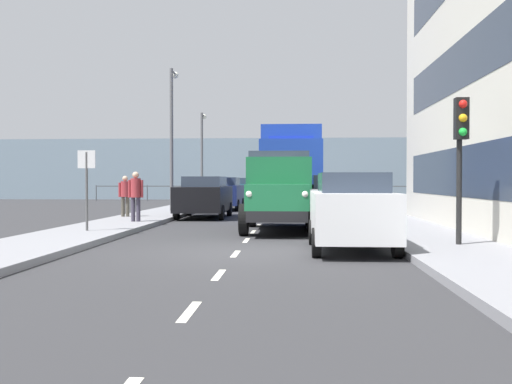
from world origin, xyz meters
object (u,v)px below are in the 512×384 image
object	(u,v)px
car_silver_kerbside_1	(334,201)
lamp_post_promenade	(172,127)
pedestrian_by_lamp	(125,193)
lamp_post_far	(202,148)
car_black_oppositeside_0	(204,196)
street_sign	(87,176)
truck_vintage_green	(279,193)
lorry_cargo_blue	(291,169)
traffic_light_near	(461,138)
pedestrian_in_dark_coat	(136,192)
car_navy_oppositeside_1	(223,193)
car_white_kerbside_near	(351,211)
car_teal_oppositeside_2	(235,191)

from	to	relation	value
car_silver_kerbside_1	lamp_post_promenade	bearing A→B (deg)	-49.93
pedestrian_by_lamp	lamp_post_far	world-z (taller)	lamp_post_far
car_black_oppositeside_0	street_sign	world-z (taller)	street_sign
truck_vintage_green	lorry_cargo_blue	world-z (taller)	lorry_cargo_blue
street_sign	traffic_light_near	bearing A→B (deg)	162.30
car_silver_kerbside_1	street_sign	size ratio (longest dim) A/B	1.71
truck_vintage_green	pedestrian_by_lamp	size ratio (longest dim) A/B	3.56
pedestrian_in_dark_coat	traffic_light_near	bearing A→B (deg)	143.54
pedestrian_in_dark_coat	pedestrian_by_lamp	distance (m)	2.89
pedestrian_by_lamp	lamp_post_promenade	world-z (taller)	lamp_post_promenade
car_navy_oppositeside_1	lamp_post_promenade	world-z (taller)	lamp_post_promenade
lamp_post_far	car_navy_oppositeside_1	bearing A→B (deg)	108.88
lorry_cargo_blue	lamp_post_promenade	distance (m)	6.04
car_white_kerbside_near	truck_vintage_green	bearing A→B (deg)	-69.97
street_sign	pedestrian_in_dark_coat	bearing A→B (deg)	-95.89
car_silver_kerbside_1	lamp_post_far	world-z (taller)	lamp_post_far
truck_vintage_green	car_silver_kerbside_1	bearing A→B (deg)	-148.44
lorry_cargo_blue	pedestrian_by_lamp	size ratio (longest dim) A/B	5.17
car_teal_oppositeside_2	car_black_oppositeside_0	bearing A→B (deg)	90.00
pedestrian_in_dark_coat	street_sign	distance (m)	3.73
car_navy_oppositeside_1	traffic_light_near	distance (m)	19.12
pedestrian_by_lamp	car_teal_oppositeside_2	bearing A→B (deg)	-101.00
truck_vintage_green	street_sign	size ratio (longest dim) A/B	2.51
lorry_cargo_blue	traffic_light_near	bearing A→B (deg)	106.31
car_silver_kerbside_1	street_sign	distance (m)	7.60
car_silver_kerbside_1	lamp_post_far	size ratio (longest dim) A/B	0.68
car_silver_kerbside_1	pedestrian_by_lamp	xyz separation A→B (m)	(7.83, -3.62, 0.18)
lorry_cargo_blue	street_sign	xyz separation A→B (m)	(5.68, 9.78, -0.39)
car_black_oppositeside_0	pedestrian_in_dark_coat	distance (m)	4.71
lorry_cargo_blue	car_teal_oppositeside_2	xyz separation A→B (m)	(3.61, -11.17, -1.18)
traffic_light_near	street_sign	world-z (taller)	traffic_light_near
truck_vintage_green	street_sign	distance (m)	5.63
car_navy_oppositeside_1	car_teal_oppositeside_2	bearing A→B (deg)	-90.00
truck_vintage_green	car_black_oppositeside_0	size ratio (longest dim) A/B	1.28
street_sign	car_black_oppositeside_0	bearing A→B (deg)	-104.43
car_teal_oppositeside_2	street_sign	xyz separation A→B (m)	(2.07, 20.95, 0.79)
lorry_cargo_blue	car_black_oppositeside_0	size ratio (longest dim) A/B	1.86
traffic_light_near	pedestrian_in_dark_coat	bearing A→B (deg)	-36.46
pedestrian_in_dark_coat	lamp_post_promenade	xyz separation A→B (m)	(0.27, -7.29, 2.92)
lorry_cargo_blue	car_silver_kerbside_1	distance (m)	7.30
car_white_kerbside_near	car_black_oppositeside_0	world-z (taller)	same
pedestrian_by_lamp	street_sign	size ratio (longest dim) A/B	0.71
truck_vintage_green	traffic_light_near	bearing A→B (deg)	131.10
street_sign	truck_vintage_green	bearing A→B (deg)	-162.80
truck_vintage_green	car_navy_oppositeside_1	distance (m)	13.33
lorry_cargo_blue	lamp_post_far	bearing A→B (deg)	-62.39
truck_vintage_green	car_navy_oppositeside_1	world-z (taller)	truck_vintage_green
truck_vintage_green	car_silver_kerbside_1	world-z (taller)	truck_vintage_green
car_navy_oppositeside_1	truck_vintage_green	bearing A→B (deg)	104.26
lorry_cargo_blue	car_navy_oppositeside_1	bearing A→B (deg)	-53.00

